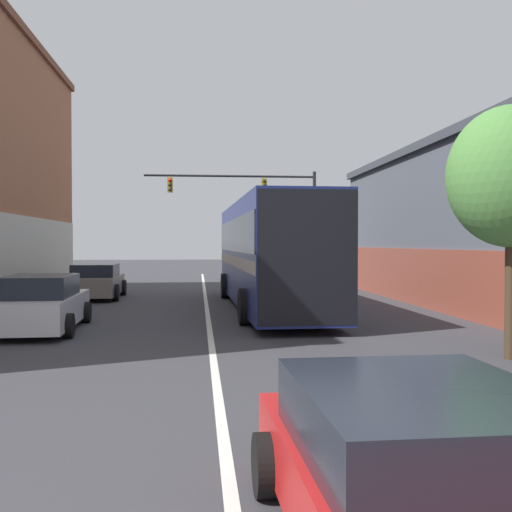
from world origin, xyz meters
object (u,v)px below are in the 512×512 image
traffic_signal_gantry (262,201)px  street_tree_near (512,177)px  parked_car_left_mid (96,282)px  bus (269,250)px  parked_car_left_near (42,304)px  hatchback_foreground (432,483)px

traffic_signal_gantry → street_tree_near: size_ratio=1.95×
parked_car_left_mid → street_tree_near: (10.04, -13.58, 2.82)m
bus → traffic_signal_gantry: traffic_signal_gantry is taller
bus → parked_car_left_mid: (-6.48, 4.35, -1.32)m
bus → parked_car_left_mid: bearing=54.8°
bus → parked_car_left_near: size_ratio=2.87×
parked_car_left_near → bus: bearing=-56.3°
parked_car_left_near → parked_car_left_mid: parked_car_left_near is taller
bus → parked_car_left_mid: size_ratio=2.98×
hatchback_foreground → parked_car_left_mid: parked_car_left_mid is taller
bus → street_tree_near: bearing=-160.2°
bus → street_tree_near: (3.57, -9.23, 1.49)m
hatchback_foreground → parked_car_left_near: bearing=24.2°
bus → parked_car_left_near: bus is taller
parked_car_left_mid → parked_car_left_near: bearing=179.9°
traffic_signal_gantry → street_tree_near: bearing=-83.7°
bus → hatchback_foreground: bearing=175.9°
bus → hatchback_foreground: 16.29m
parked_car_left_mid → traffic_signal_gantry: size_ratio=0.46×
bus → street_tree_near: street_tree_near is taller
parked_car_left_mid → traffic_signal_gantry: (7.61, 8.51, 3.91)m
parked_car_left_mid → bus: bearing=-124.8°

